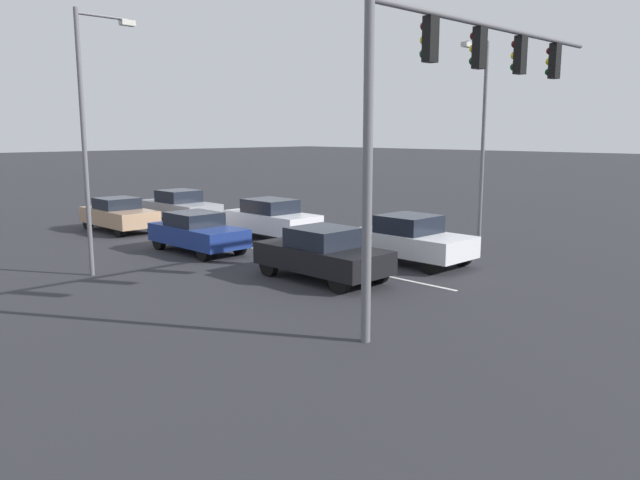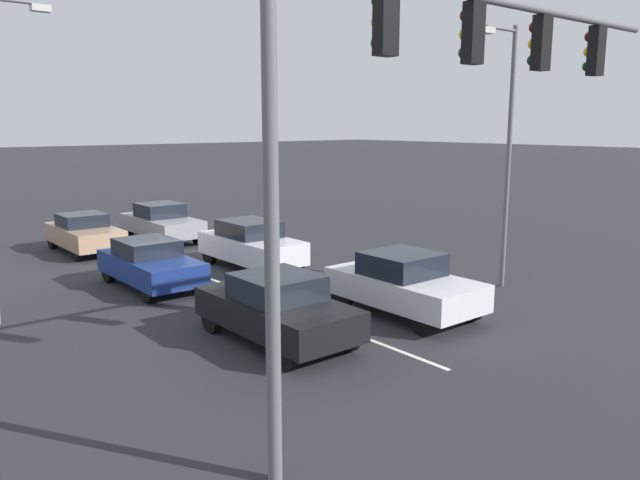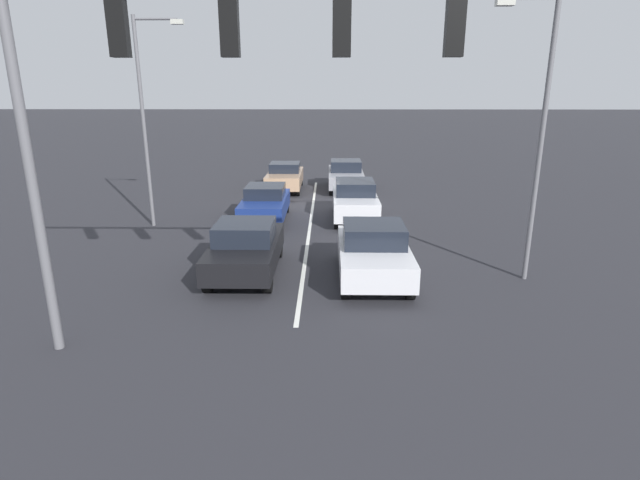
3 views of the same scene
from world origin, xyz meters
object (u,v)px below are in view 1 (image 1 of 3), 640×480
Objects in this scene: car_navy_midlane_second at (197,232)px; traffic_signal_gantry at (460,81)px; car_black_midlane_front at (322,254)px; street_lamp_right_shoulder at (90,125)px; street_lamp_left_shoulder at (481,131)px; car_tan_midlane_third at (119,214)px; car_silver_leftlane_front at (410,239)px; car_white_leftlane_second at (272,219)px; car_gray_leftlane_third at (180,207)px.

traffic_signal_gantry reaches higher than car_navy_midlane_second.
street_lamp_right_shoulder is at bearing -50.50° from car_black_midlane_front.
traffic_signal_gantry is 9.04m from street_lamp_left_shoulder.
car_silver_leftlane_front is at bearing 105.50° from car_tan_midlane_third.
car_white_leftlane_second is 8.75m from street_lamp_right_shoulder.
traffic_signal_gantry is 1.22× the size of street_lamp_right_shoulder.
car_tan_midlane_third is 9.40m from street_lamp_right_shoulder.
car_white_leftlane_second is at bearing 118.81° from car_tan_midlane_third.
car_gray_leftlane_third reaches higher than car_navy_midlane_second.
car_tan_midlane_third is at bearing -74.50° from car_silver_leftlane_front.
street_lamp_left_shoulder is (-7.81, 13.01, 3.58)m from car_tan_midlane_third.
car_silver_leftlane_front is 0.43× the size of traffic_signal_gantry.
car_silver_leftlane_front is 0.52× the size of street_lamp_right_shoulder.
car_white_leftlane_second is (-3.50, -6.45, 0.05)m from car_black_midlane_front.
street_lamp_right_shoulder is (4.44, 7.39, 3.74)m from car_tan_midlane_third.
street_lamp_left_shoulder is (-4.37, 6.77, 3.48)m from car_white_leftlane_second.
street_lamp_right_shoulder is (7.87, 1.15, 3.65)m from car_white_leftlane_second.
traffic_signal_gantry is (0.06, 4.51, 4.65)m from car_black_midlane_front.
car_white_leftlane_second is at bearing -88.41° from car_silver_leftlane_front.
car_silver_leftlane_front is 13.37m from car_gray_leftlane_third.
car_black_midlane_front reaches higher than car_tan_midlane_third.
car_white_leftlane_second is 0.55× the size of street_lamp_left_shoulder.
car_white_leftlane_second is 1.04× the size of car_navy_midlane_second.
street_lamp_right_shoulder reaches higher than car_silver_leftlane_front.
car_gray_leftlane_third is at bearing -174.79° from car_tan_midlane_third.
car_black_midlane_front is 0.53× the size of street_lamp_right_shoulder.
car_navy_midlane_second is at bearing -59.44° from car_silver_leftlane_front.
car_navy_midlane_second is at bearing -167.71° from street_lamp_right_shoulder.
car_silver_leftlane_front is at bearing 174.20° from car_black_midlane_front.
street_lamp_right_shoulder is at bearing 8.29° from car_white_leftlane_second.
car_black_midlane_front is 0.43× the size of traffic_signal_gantry.
car_black_midlane_front is 13.41m from car_gray_leftlane_third.
street_lamp_left_shoulder is at bearing 141.05° from car_navy_midlane_second.
car_white_leftlane_second reaches higher than car_gray_leftlane_third.
car_black_midlane_front is 8.64m from street_lamp_left_shoulder.
car_tan_midlane_third reaches higher than car_navy_midlane_second.
traffic_signal_gantry is at bearing 79.03° from car_gray_leftlane_third.
street_lamp_right_shoulder is at bearing -24.64° from street_lamp_left_shoulder.
street_lamp_left_shoulder is at bearing 155.36° from street_lamp_right_shoulder.
car_black_midlane_front is 3.71m from car_silver_leftlane_front.
street_lamp_left_shoulder is at bearing 122.88° from car_white_leftlane_second.
car_navy_midlane_second is (3.89, -6.59, -0.07)m from car_silver_leftlane_front.
car_gray_leftlane_third is at bearing -100.97° from traffic_signal_gantry.
car_black_midlane_front is 1.02× the size of car_tan_midlane_third.
car_white_leftlane_second is at bearing -108.00° from traffic_signal_gantry.
street_lamp_left_shoulder reaches higher than car_gray_leftlane_third.
car_navy_midlane_second is 7.65m from car_gray_leftlane_third.
car_navy_midlane_second is at bearing 87.66° from car_tan_midlane_third.
car_gray_leftlane_third reaches higher than car_black_midlane_front.
traffic_signal_gantry is at bearing 47.81° from car_silver_leftlane_front.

